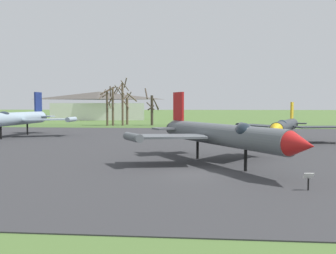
# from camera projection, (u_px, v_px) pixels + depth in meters

# --- Properties ---
(ground_plane) EXTENTS (600.00, 600.00, 0.00)m
(ground_plane) POSITION_uv_depth(u_px,v_px,m) (193.00, 174.00, 21.69)
(ground_plane) COLOR #4C6B33
(asphalt_apron) EXTENTS (73.18, 53.04, 0.05)m
(asphalt_apron) POSITION_uv_depth(u_px,v_px,m) (195.00, 145.00, 37.52)
(asphalt_apron) COLOR #333335
(asphalt_apron) RESTS_ON ground
(grass_verge_strip) EXTENTS (133.18, 12.00, 0.06)m
(grass_verge_strip) POSITION_uv_depth(u_px,v_px,m) (196.00, 126.00, 69.86)
(grass_verge_strip) COLOR #43622D
(grass_verge_strip) RESTS_ON ground
(jet_fighter_front_right) EXTENTS (14.52, 17.30, 6.14)m
(jet_fighter_front_right) POSITION_uv_depth(u_px,v_px,m) (14.00, 118.00, 46.23)
(jet_fighter_front_right) COLOR #8EA3B2
(jet_fighter_front_right) RESTS_ON ground
(jet_fighter_rear_center) EXTENTS (12.03, 13.17, 4.59)m
(jet_fighter_rear_center) POSITION_uv_depth(u_px,v_px,m) (285.00, 126.00, 38.68)
(jet_fighter_rear_center) COLOR #33383D
(jet_fighter_rear_center) RESTS_ON ground
(info_placard_rear_center) EXTENTS (0.65, 0.35, 1.01)m
(info_placard_rear_center) POSITION_uv_depth(u_px,v_px,m) (277.00, 145.00, 31.41)
(info_placard_rear_center) COLOR black
(info_placard_rear_center) RESTS_ON ground
(jet_fighter_rear_left) EXTENTS (11.59, 14.03, 5.31)m
(jet_fighter_rear_left) POSITION_uv_depth(u_px,v_px,m) (220.00, 134.00, 24.65)
(jet_fighter_rear_left) COLOR #565B60
(jet_fighter_rear_left) RESTS_ON ground
(info_placard_rear_left) EXTENTS (0.49, 0.24, 0.92)m
(info_placard_rear_left) POSITION_uv_depth(u_px,v_px,m) (308.00, 180.00, 17.29)
(info_placard_rear_left) COLOR black
(info_placard_rear_left) RESTS_ON ground
(bare_tree_far_left) EXTENTS (2.92, 2.54, 8.06)m
(bare_tree_far_left) POSITION_uv_depth(u_px,v_px,m) (107.00, 104.00, 71.77)
(bare_tree_far_left) COLOR brown
(bare_tree_far_left) RESTS_ON ground
(bare_tree_left_of_center) EXTENTS (3.35, 3.34, 8.21)m
(bare_tree_left_of_center) POSITION_uv_depth(u_px,v_px,m) (113.00, 104.00, 72.02)
(bare_tree_left_of_center) COLOR brown
(bare_tree_left_of_center) RESTS_ON ground
(bare_tree_center) EXTENTS (2.83, 2.82, 9.77)m
(bare_tree_center) POSITION_uv_depth(u_px,v_px,m) (123.00, 101.00, 71.73)
(bare_tree_center) COLOR brown
(bare_tree_center) RESTS_ON ground
(bare_tree_right_of_center) EXTENTS (3.33, 3.32, 7.13)m
(bare_tree_right_of_center) POSITION_uv_depth(u_px,v_px,m) (127.00, 108.00, 75.61)
(bare_tree_right_of_center) COLOR brown
(bare_tree_right_of_center) RESTS_ON ground
(bare_tree_far_right) EXTENTS (3.09, 2.65, 7.73)m
(bare_tree_far_right) POSITION_uv_depth(u_px,v_px,m) (152.00, 108.00, 72.72)
(bare_tree_far_right) COLOR #42382D
(bare_tree_far_right) RESTS_ON ground
(visitor_building) EXTENTS (28.17, 12.53, 8.11)m
(visitor_building) POSITION_uv_depth(u_px,v_px,m) (99.00, 106.00, 101.95)
(visitor_building) COLOR silver
(visitor_building) RESTS_ON ground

